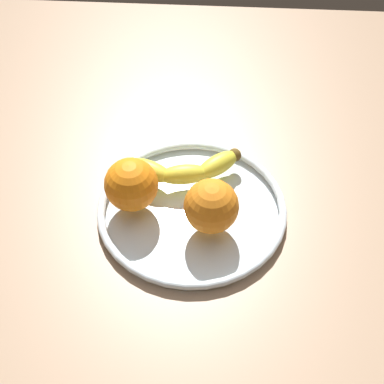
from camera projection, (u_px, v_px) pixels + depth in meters
ground_plane at (192, 221)px, 85.13cm from camera, size 121.80×121.80×4.00cm
fruit_bowl at (192, 209)px, 82.95cm from camera, size 28.75×28.75×1.80cm
banana at (186, 169)px, 85.13cm from camera, size 19.08×8.59×3.13cm
orange_back_right at (211, 206)px, 76.99cm from camera, size 7.92×7.92×7.92cm
orange_front_right at (131, 184)px, 79.71cm from camera, size 7.99×7.99×7.99cm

